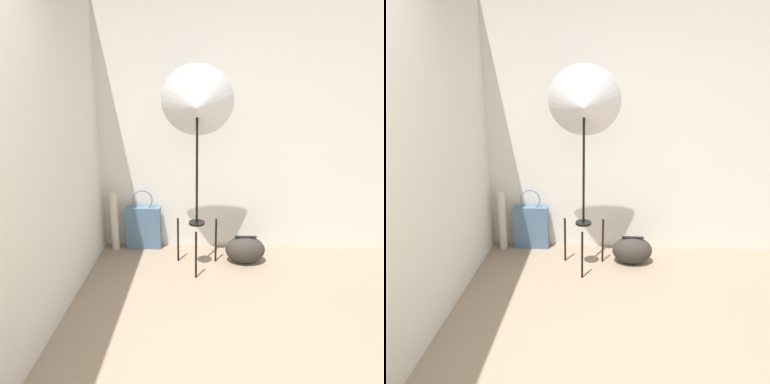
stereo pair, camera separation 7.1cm
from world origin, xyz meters
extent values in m
cube|color=silver|center=(0.00, 2.59, 1.30)|extent=(8.00, 0.05, 2.60)
cube|color=silver|center=(-1.35, 1.00, 1.30)|extent=(0.05, 8.00, 2.60)
cylinder|color=black|center=(-0.30, 1.86, 0.23)|extent=(0.02, 0.02, 0.46)
cylinder|color=black|center=(-0.49, 2.18, 0.23)|extent=(0.02, 0.02, 0.46)
cylinder|color=black|center=(-0.11, 2.18, 0.23)|extent=(0.02, 0.02, 0.46)
cylinder|color=black|center=(-0.30, 2.07, 0.46)|extent=(0.15, 0.15, 0.02)
cylinder|color=black|center=(-0.30, 2.07, 1.01)|extent=(0.02, 0.02, 1.11)
cone|color=silver|center=(-0.30, 2.07, 1.57)|extent=(0.66, 0.34, 0.68)
cube|color=slate|center=(-0.89, 2.47, 0.23)|extent=(0.37, 0.10, 0.47)
torus|color=slate|center=(-0.89, 2.47, 0.55)|extent=(0.22, 0.01, 0.22)
ellipsoid|color=#332D28|center=(0.18, 2.19, 0.13)|extent=(0.40, 0.27, 0.27)
cube|color=black|center=(0.18, 2.19, 0.27)|extent=(0.22, 0.04, 0.01)
cylinder|color=beige|center=(-1.19, 2.44, 0.32)|extent=(0.09, 0.09, 0.63)
camera|label=1|loc=(-0.22, -1.24, 1.81)|focal=35.00mm
camera|label=2|loc=(-0.15, -1.24, 1.81)|focal=35.00mm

